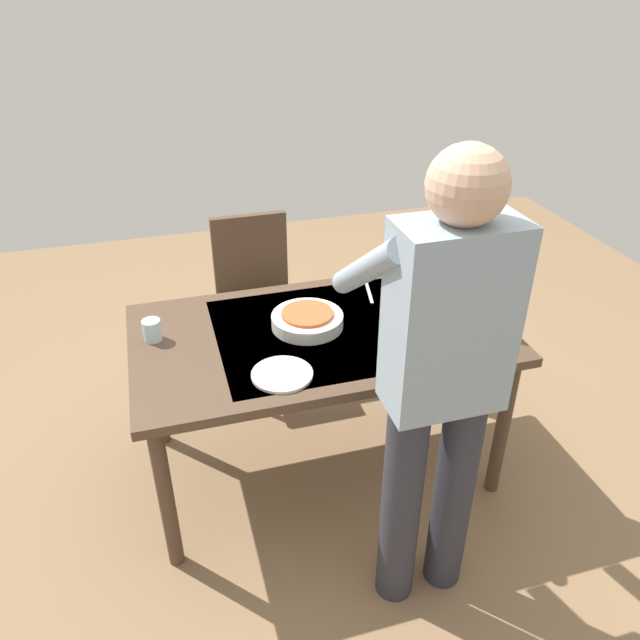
# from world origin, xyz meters

# --- Properties ---
(ground_plane) EXTENTS (6.00, 6.00, 0.00)m
(ground_plane) POSITION_xyz_m (0.00, 0.00, 0.00)
(ground_plane) COLOR #846647
(dining_table) EXTENTS (1.54, 0.88, 0.74)m
(dining_table) POSITION_xyz_m (0.00, 0.00, 0.67)
(dining_table) COLOR #4C3828
(dining_table) RESTS_ON ground_plane
(chair_near) EXTENTS (0.40, 0.40, 0.91)m
(chair_near) POSITION_xyz_m (0.13, -0.82, 0.53)
(chair_near) COLOR #352114
(chair_near) RESTS_ON ground_plane
(person_server) EXTENTS (0.42, 0.61, 1.69)m
(person_server) POSITION_xyz_m (-0.19, 0.70, 0.96)
(person_server) COLOR #2D2D38
(person_server) RESTS_ON ground_plane
(wine_bottle) EXTENTS (0.07, 0.07, 0.30)m
(wine_bottle) POSITION_xyz_m (-0.67, 0.19, 0.85)
(wine_bottle) COLOR black
(wine_bottle) RESTS_ON dining_table
(wine_glass_left) EXTENTS (0.07, 0.07, 0.15)m
(wine_glass_left) POSITION_xyz_m (-0.23, 0.35, 0.85)
(wine_glass_left) COLOR white
(wine_glass_left) RESTS_ON dining_table
(water_cup_near_left) EXTENTS (0.07, 0.07, 0.10)m
(water_cup_near_left) POSITION_xyz_m (-0.52, -0.24, 0.79)
(water_cup_near_left) COLOR silver
(water_cup_near_left) RESTS_ON dining_table
(water_cup_near_right) EXTENTS (0.08, 0.08, 0.09)m
(water_cup_near_right) POSITION_xyz_m (-0.65, -0.23, 0.79)
(water_cup_near_right) COLOR silver
(water_cup_near_right) RESTS_ON dining_table
(water_cup_far_left) EXTENTS (0.07, 0.07, 0.09)m
(water_cup_far_left) POSITION_xyz_m (0.67, -0.12, 0.79)
(water_cup_far_left) COLOR silver
(water_cup_far_left) RESTS_ON dining_table
(serving_bowl_pasta) EXTENTS (0.30, 0.30, 0.07)m
(serving_bowl_pasta) POSITION_xyz_m (0.04, -0.05, 0.78)
(serving_bowl_pasta) COLOR silver
(serving_bowl_pasta) RESTS_ON dining_table
(dinner_plate_near) EXTENTS (0.23, 0.23, 0.01)m
(dinner_plate_near) POSITION_xyz_m (0.22, 0.27, 0.75)
(dinner_plate_near) COLOR silver
(dinner_plate_near) RESTS_ON dining_table
(dinner_plate_far) EXTENTS (0.23, 0.23, 0.01)m
(dinner_plate_far) POSITION_xyz_m (-0.46, -0.06, 0.75)
(dinner_plate_far) COLOR silver
(dinner_plate_far) RESTS_ON dining_table
(table_knife) EXTENTS (0.06, 0.20, 0.00)m
(table_knife) POSITION_xyz_m (-0.31, -0.25, 0.75)
(table_knife) COLOR silver
(table_knife) RESTS_ON dining_table
(table_fork) EXTENTS (0.03, 0.18, 0.00)m
(table_fork) POSITION_xyz_m (-0.47, 0.25, 0.75)
(table_fork) COLOR silver
(table_fork) RESTS_ON dining_table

